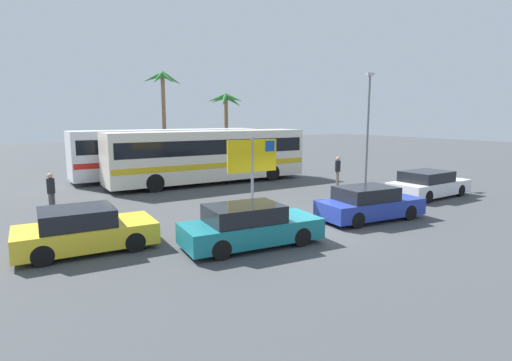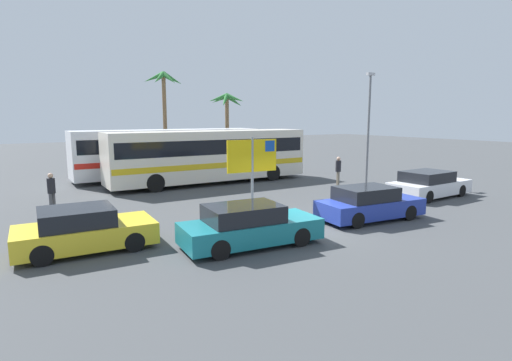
{
  "view_description": "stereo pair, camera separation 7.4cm",
  "coord_description": "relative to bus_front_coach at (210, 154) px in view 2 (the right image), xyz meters",
  "views": [
    {
      "loc": [
        -9.33,
        -11.35,
        3.99
      ],
      "look_at": [
        -0.27,
        3.17,
        1.3
      ],
      "focal_mm": 28.4,
      "sensor_mm": 36.0,
      "label": 1
    },
    {
      "loc": [
        -9.27,
        -11.39,
        3.99
      ],
      "look_at": [
        -0.27,
        3.17,
        1.3
      ],
      "focal_mm": 28.4,
      "sensor_mm": 36.0,
      "label": 2
    }
  ],
  "objects": [
    {
      "name": "car_yellow",
      "position": [
        -8.65,
        -9.38,
        -1.15
      ],
      "size": [
        4.03,
        2.07,
        1.32
      ],
      "rotation": [
        0.0,
        0.0,
        -0.04
      ],
      "color": "yellow",
      "rests_on": "ground"
    },
    {
      "name": "lamp_post_left_side",
      "position": [
        8.16,
        -4.88,
        1.82
      ],
      "size": [
        0.56,
        0.2,
        6.57
      ],
      "color": "slate",
      "rests_on": "ground"
    },
    {
      "name": "car_white",
      "position": [
        7.5,
        -9.65,
        -1.15
      ],
      "size": [
        4.6,
        2.08,
        1.32
      ],
      "rotation": [
        0.0,
        0.0,
        0.04
      ],
      "color": "silver",
      "rests_on": "ground"
    },
    {
      "name": "palm_tree_inland",
      "position": [
        5.49,
        8.31,
        3.04
      ],
      "size": [
        3.2,
        3.12,
        5.95
      ],
      "color": "brown",
      "rests_on": "ground"
    },
    {
      "name": "car_teal",
      "position": [
        -4.2,
        -11.63,
        -1.15
      ],
      "size": [
        4.5,
        2.09,
        1.32
      ],
      "rotation": [
        0.0,
        0.0,
        -0.09
      ],
      "color": "#19757F",
      "rests_on": "ground"
    },
    {
      "name": "car_blue",
      "position": [
        1.46,
        -11.29,
        -1.15
      ],
      "size": [
        4.35,
        2.1,
        1.32
      ],
      "rotation": [
        0.0,
        0.0,
        -0.09
      ],
      "color": "#23389E",
      "rests_on": "ground"
    },
    {
      "name": "ferry_sign",
      "position": [
        -2.01,
        -8.29,
        0.54
      ],
      "size": [
        2.2,
        0.2,
        3.2
      ],
      "rotation": [
        0.0,
        0.0,
        -0.06
      ],
      "color": "gray",
      "rests_on": "ground"
    },
    {
      "name": "bus_front_coach",
      "position": [
        0.0,
        0.0,
        0.0
      ],
      "size": [
        12.22,
        2.5,
        3.17
      ],
      "color": "silver",
      "rests_on": "ground"
    },
    {
      "name": "pedestrian_crossing_lot",
      "position": [
        -8.95,
        -3.31,
        -0.8
      ],
      "size": [
        0.32,
        0.32,
        1.67
      ],
      "rotation": [
        0.0,
        0.0,
        5.47
      ],
      "color": "#4C4C51",
      "rests_on": "ground"
    },
    {
      "name": "ground",
      "position": [
        -1.16,
        -10.73,
        -1.78
      ],
      "size": [
        120.0,
        120.0,
        0.0
      ],
      "primitive_type": "plane",
      "color": "#424447"
    },
    {
      "name": "bus_rear_coach",
      "position": [
        -1.23,
        3.59,
        0.0
      ],
      "size": [
        12.22,
        2.5,
        3.17
      ],
      "color": "white",
      "rests_on": "ground"
    },
    {
      "name": "palm_tree_seaside",
      "position": [
        0.85,
        10.35,
        4.23
      ],
      "size": [
        3.16,
        3.34,
        7.64
      ],
      "color": "brown",
      "rests_on": "ground"
    },
    {
      "name": "pedestrian_near_sign",
      "position": [
        6.07,
        -4.62,
        -0.79
      ],
      "size": [
        0.32,
        0.32,
        1.69
      ],
      "rotation": [
        0.0,
        0.0,
        5.82
      ],
      "color": "#706656",
      "rests_on": "ground"
    }
  ]
}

